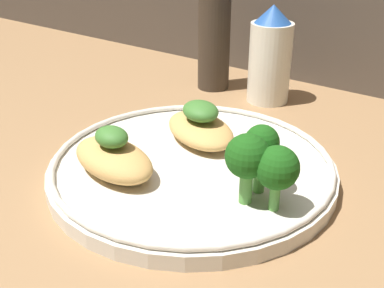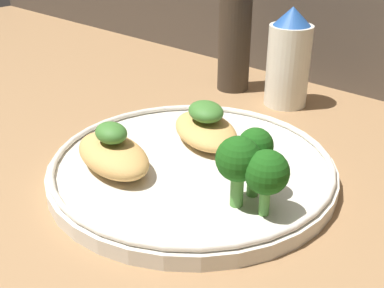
# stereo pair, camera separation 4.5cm
# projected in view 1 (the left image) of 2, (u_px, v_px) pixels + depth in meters

# --- Properties ---
(ground_plane) EXTENTS (1.80, 1.80, 0.01)m
(ground_plane) POSITION_uv_depth(u_px,v_px,m) (192.00, 180.00, 0.46)
(ground_plane) COLOR #936D47
(plate) EXTENTS (0.27, 0.27, 0.02)m
(plate) POSITION_uv_depth(u_px,v_px,m) (192.00, 167.00, 0.46)
(plate) COLOR silver
(plate) RESTS_ON ground_plane
(grilled_meat_front) EXTENTS (0.10, 0.07, 0.04)m
(grilled_meat_front) POSITION_uv_depth(u_px,v_px,m) (113.00, 157.00, 0.43)
(grilled_meat_front) COLOR tan
(grilled_meat_front) RESTS_ON plate
(grilled_meat_middle) EXTENTS (0.11, 0.09, 0.04)m
(grilled_meat_middle) POSITION_uv_depth(u_px,v_px,m) (200.00, 126.00, 0.49)
(grilled_meat_middle) COLOR tan
(grilled_meat_middle) RESTS_ON plate
(broccoli_bunch) EXTENTS (0.06, 0.05, 0.06)m
(broccoli_bunch) POSITION_uv_depth(u_px,v_px,m) (261.00, 159.00, 0.38)
(broccoli_bunch) COLOR #569942
(broccoli_bunch) RESTS_ON plate
(sauce_bottle) EXTENTS (0.05, 0.05, 0.12)m
(sauce_bottle) POSITION_uv_depth(u_px,v_px,m) (270.00, 57.00, 0.61)
(sauce_bottle) COLOR silver
(sauce_bottle) RESTS_ON ground_plane
(pepper_grinder) EXTENTS (0.04, 0.04, 0.17)m
(pepper_grinder) POSITION_uv_depth(u_px,v_px,m) (214.00, 34.00, 0.65)
(pepper_grinder) COLOR #382D23
(pepper_grinder) RESTS_ON ground_plane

